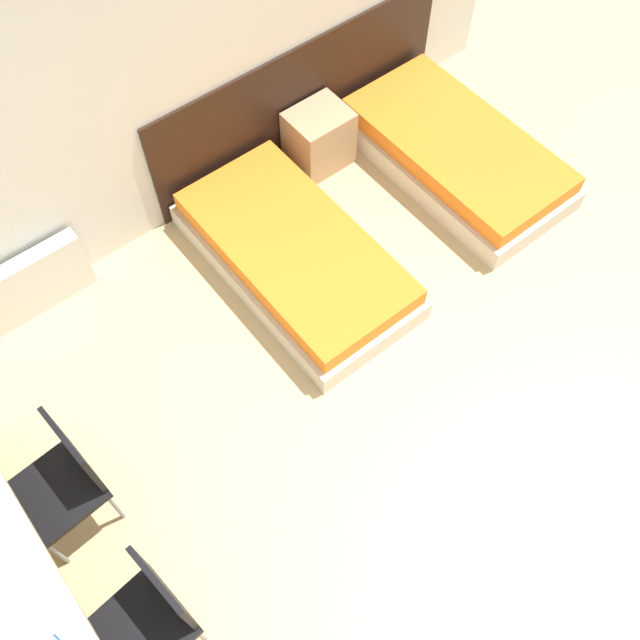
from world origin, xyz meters
The scene contains 10 objects.
ground_plane centered at (0.00, 0.00, 0.00)m, with size 20.00×20.00×0.00m, color tan.
wall_back centered at (0.00, 3.79, 1.35)m, with size 6.14×0.05×2.70m.
headboard_panel centered at (1.15, 3.75, 0.49)m, with size 2.67×0.03×0.97m.
bed_near_window centered at (0.34, 2.79, 0.16)m, with size 0.97×1.86×0.34m.
bed_near_door centered at (1.95, 2.79, 0.16)m, with size 0.97×1.86×0.34m.
nightstand centered at (1.15, 3.52, 0.25)m, with size 0.47×0.39×0.50m.
radiator centered at (-1.35, 3.67, 0.26)m, with size 0.99×0.12×0.51m.
desk centered at (-2.26, 1.71, 0.61)m, with size 0.61×2.53×0.76m.
chair_near_laptop centered at (-1.74, 2.17, 0.52)m, with size 0.48×0.48×0.94m.
chair_near_notebook centered at (-1.74, 1.27, 0.52)m, with size 0.50×0.50×0.94m.
Camera 1 is at (-1.41, 0.30, 4.34)m, focal length 40.00 mm.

